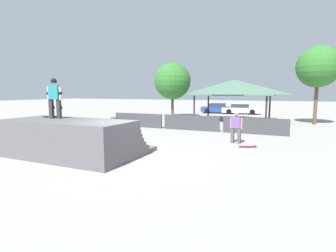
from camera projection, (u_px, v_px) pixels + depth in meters
ground_plane at (126, 160)px, 10.32m from camera, size 160.00×160.00×0.00m
quarter_pipe_ramp at (72, 139)px, 10.92m from camera, size 5.51×3.84×1.53m
skater_on_deck at (54, 95)px, 11.17m from camera, size 0.74×0.33×1.71m
skateboard_on_deck at (51, 116)px, 11.66m from camera, size 0.83×0.38×0.09m
bystander_walking at (236, 126)px, 13.59m from camera, size 0.67×0.28×1.65m
skateboard_on_ground at (248, 146)px, 12.65m from camera, size 0.85×0.52×0.09m
barrier_fence at (191, 123)px, 18.32m from camera, size 12.61×0.12×1.05m
pavilion_shelter at (234, 88)px, 24.12m from camera, size 7.16×5.47×3.82m
tree_beside_pavilion at (318, 67)px, 21.15m from camera, size 3.36×3.36×6.39m
tree_far_back at (173, 81)px, 27.52m from camera, size 3.83×3.83×5.75m
trash_bin at (114, 123)px, 19.20m from camera, size 0.52×0.52×0.85m
parked_car_blue at (218, 108)px, 33.43m from camera, size 4.42×2.16×1.27m
parked_car_white at (241, 109)px, 32.23m from camera, size 4.60×2.13×1.27m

